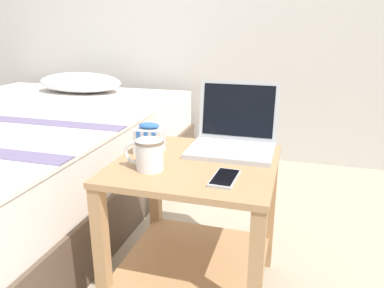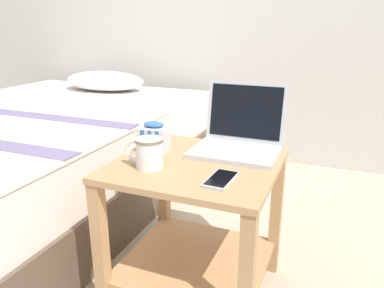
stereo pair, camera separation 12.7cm
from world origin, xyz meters
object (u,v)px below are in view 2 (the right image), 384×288
object	(u,v)px
snack_bag	(154,138)
cell_phone	(221,179)
bed	(38,152)
laptop	(239,138)
mug_front_left	(149,152)

from	to	relation	value
snack_bag	cell_phone	bearing A→B (deg)	-28.39
bed	cell_phone	xyz separation A→B (m)	(1.34, -0.59, 0.28)
bed	snack_bag	distance (m)	1.14
bed	snack_bag	world-z (taller)	bed
laptop	snack_bag	world-z (taller)	laptop
bed	laptop	xyz separation A→B (m)	(1.31, -0.28, 0.32)
laptop	snack_bag	xyz separation A→B (m)	(-0.30, -0.13, 0.00)
cell_phone	mug_front_left	bearing A→B (deg)	176.99
laptop	cell_phone	xyz separation A→B (m)	(0.03, -0.30, -0.05)
mug_front_left	cell_phone	distance (m)	0.27
bed	cell_phone	size ratio (longest dim) A/B	13.27
laptop	cell_phone	bearing A→B (deg)	-84.67
laptop	mug_front_left	distance (m)	0.37
snack_bag	bed	bearing A→B (deg)	157.97
mug_front_left	cell_phone	xyz separation A→B (m)	(0.26, -0.01, -0.05)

